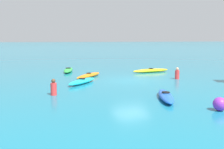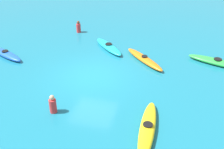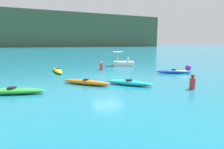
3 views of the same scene
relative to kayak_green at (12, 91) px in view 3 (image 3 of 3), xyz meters
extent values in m
plane|color=#19728C|center=(6.65, 3.16, -0.16)|extent=(600.00, 600.00, 0.00)
cube|color=#42563D|center=(34.54, 155.71, 12.59)|extent=(138.55, 55.65, 25.50)
ellipsoid|color=green|center=(0.00, 0.00, 0.00)|extent=(3.50, 1.73, 0.32)
cylinder|color=black|center=(0.00, 0.00, 0.18)|extent=(0.57, 0.57, 0.05)
ellipsoid|color=yellow|center=(3.09, 6.82, 0.00)|extent=(0.74, 3.59, 0.32)
cylinder|color=black|center=(3.09, 6.82, 0.18)|extent=(0.41, 0.41, 0.05)
ellipsoid|color=blue|center=(12.64, 2.20, 0.00)|extent=(3.08, 1.86, 0.32)
cylinder|color=black|center=(12.64, 2.20, 0.18)|extent=(0.52, 0.52, 0.05)
ellipsoid|color=#19B7C6|center=(6.74, -0.49, 0.00)|extent=(2.61, 2.68, 0.32)
cylinder|color=black|center=(6.74, -0.49, 0.18)|extent=(0.62, 0.62, 0.05)
ellipsoid|color=orange|center=(4.19, 0.72, 0.00)|extent=(2.80, 2.83, 0.32)
cylinder|color=black|center=(4.19, 0.72, 0.18)|extent=(0.51, 0.51, 0.05)
cube|color=white|center=(11.06, 9.13, 0.09)|extent=(2.81, 2.37, 0.50)
cube|color=white|center=(11.43, 8.63, 0.56)|extent=(0.33, 0.47, 0.44)
cube|color=white|center=(11.68, 9.18, 0.56)|extent=(0.33, 0.47, 0.44)
cylinder|color=#B2B2B7|center=(10.42, 9.43, 0.89)|extent=(0.08, 0.08, 1.10)
cube|color=silver|center=(10.42, 9.43, 1.48)|extent=(1.46, 1.46, 0.08)
sphere|color=purple|center=(15.24, 3.11, 0.12)|extent=(0.57, 0.57, 0.57)
cylinder|color=red|center=(7.32, 6.62, 0.16)|extent=(0.39, 0.39, 0.65)
sphere|color=tan|center=(7.32, 6.62, 0.61)|extent=(0.22, 0.22, 0.22)
cylinder|color=red|center=(9.70, -2.80, 0.16)|extent=(0.36, 0.36, 0.65)
sphere|color=brown|center=(9.70, -2.80, 0.61)|extent=(0.22, 0.22, 0.22)
camera|label=1|loc=(23.32, -4.80, 2.75)|focal=41.59mm
camera|label=2|loc=(2.28, 15.46, 7.41)|focal=44.29mm
camera|label=3|loc=(1.26, -10.79, 2.49)|focal=29.58mm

